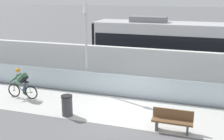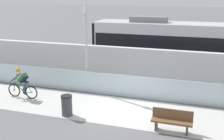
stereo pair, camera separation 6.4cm
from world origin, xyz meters
name	(u,v)px [view 1 (the left image)]	position (x,y,z in m)	size (l,w,h in m)	color
ground_plane	(122,111)	(0.00, 0.00, 0.00)	(200.00, 200.00, 0.00)	slate
bike_path_deck	(122,111)	(0.00, 0.00, 0.01)	(32.00, 3.20, 0.01)	silver
glass_parapet	(132,87)	(0.00, 1.85, 0.59)	(32.00, 0.05, 1.18)	silver
concrete_barrier_wall	(140,68)	(0.00, 3.65, 1.14)	(32.00, 0.36, 2.29)	silver
tram_rail_near	(147,75)	(0.00, 6.13, 0.00)	(32.00, 0.08, 0.01)	#595654
tram_rail_far	(151,69)	(0.00, 7.57, 0.00)	(32.00, 0.08, 0.01)	#595654
tram	(177,47)	(1.80, 6.85, 1.89)	(11.06, 2.54, 3.81)	silver
cyclist_on_bike	(22,84)	(-5.40, 0.00, 0.78)	(1.77, 0.58, 1.61)	black
lamp_post_antenna	(86,32)	(-2.66, 2.15, 3.29)	(0.28, 0.28, 5.20)	gray
trash_bin	(67,106)	(-2.21, -1.25, 0.48)	(0.51, 0.51, 0.96)	#47474C
bench	(172,120)	(2.43, -1.29, 0.48)	(1.60, 0.45, 0.89)	brown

